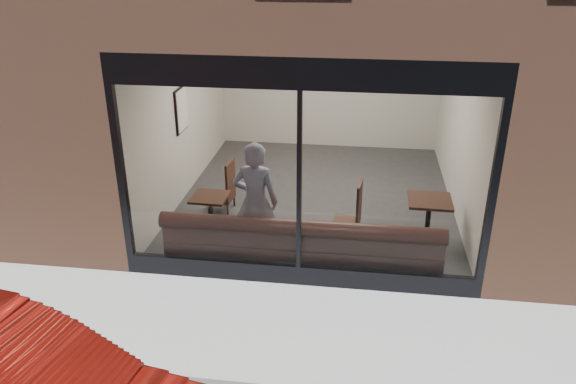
# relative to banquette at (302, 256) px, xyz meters

# --- Properties ---
(sidewalk_near) EXTENTS (40.00, 2.00, 0.01)m
(sidewalk_near) POSITION_rel_banquette_xyz_m (0.00, -1.45, -0.22)
(sidewalk_near) COLOR gray
(sidewalk_near) RESTS_ON ground
(host_building_pier_left) EXTENTS (2.50, 12.00, 3.20)m
(host_building_pier_left) POSITION_rel_banquette_xyz_m (-3.75, 5.55, 1.38)
(host_building_pier_left) COLOR brown
(host_building_pier_left) RESTS_ON ground
(host_building_pier_right) EXTENTS (2.50, 12.00, 3.20)m
(host_building_pier_right) POSITION_rel_banquette_xyz_m (3.75, 5.55, 1.38)
(host_building_pier_right) COLOR brown
(host_building_pier_right) RESTS_ON ground
(host_building_backfill) EXTENTS (5.00, 6.00, 3.20)m
(host_building_backfill) POSITION_rel_banquette_xyz_m (0.00, 8.55, 1.38)
(host_building_backfill) COLOR brown
(host_building_backfill) RESTS_ON ground
(cafe_floor) EXTENTS (6.00, 6.00, 0.00)m
(cafe_floor) POSITION_rel_banquette_xyz_m (0.00, 2.55, -0.21)
(cafe_floor) COLOR #2D2D30
(cafe_floor) RESTS_ON ground
(cafe_ceiling) EXTENTS (6.00, 6.00, 0.00)m
(cafe_ceiling) POSITION_rel_banquette_xyz_m (0.00, 2.55, 2.97)
(cafe_ceiling) COLOR white
(cafe_ceiling) RESTS_ON host_building_upper
(cafe_wall_back) EXTENTS (5.00, 0.00, 5.00)m
(cafe_wall_back) POSITION_rel_banquette_xyz_m (0.00, 5.54, 1.37)
(cafe_wall_back) COLOR silver
(cafe_wall_back) RESTS_ON ground
(cafe_wall_left) EXTENTS (0.00, 6.00, 6.00)m
(cafe_wall_left) POSITION_rel_banquette_xyz_m (-2.49, 2.55, 1.37)
(cafe_wall_left) COLOR silver
(cafe_wall_left) RESTS_ON ground
(cafe_wall_right) EXTENTS (0.00, 6.00, 6.00)m
(cafe_wall_right) POSITION_rel_banquette_xyz_m (2.49, 2.55, 1.37)
(cafe_wall_right) COLOR silver
(cafe_wall_right) RESTS_ON ground
(storefront_kick) EXTENTS (5.00, 0.10, 0.30)m
(storefront_kick) POSITION_rel_banquette_xyz_m (0.00, -0.40, -0.08)
(storefront_kick) COLOR black
(storefront_kick) RESTS_ON ground
(storefront_header) EXTENTS (5.00, 0.10, 0.40)m
(storefront_header) POSITION_rel_banquette_xyz_m (0.00, -0.40, 2.77)
(storefront_header) COLOR black
(storefront_header) RESTS_ON host_building_upper
(storefront_mullion) EXTENTS (0.06, 0.10, 2.50)m
(storefront_mullion) POSITION_rel_banquette_xyz_m (0.00, -0.40, 1.32)
(storefront_mullion) COLOR black
(storefront_mullion) RESTS_ON storefront_kick
(storefront_glass) EXTENTS (4.80, 0.00, 4.80)m
(storefront_glass) POSITION_rel_banquette_xyz_m (0.00, -0.43, 1.33)
(storefront_glass) COLOR white
(storefront_glass) RESTS_ON storefront_kick
(banquette) EXTENTS (4.00, 0.55, 0.45)m
(banquette) POSITION_rel_banquette_xyz_m (0.00, 0.00, 0.00)
(banquette) COLOR #3D1916
(banquette) RESTS_ON cafe_floor
(person) EXTENTS (0.70, 0.48, 1.86)m
(person) POSITION_rel_banquette_xyz_m (-0.72, 0.27, 0.71)
(person) COLOR #9AA7C9
(person) RESTS_ON cafe_floor
(cafe_table_left) EXTENTS (0.58, 0.58, 0.04)m
(cafe_table_left) POSITION_rel_banquette_xyz_m (-1.56, 0.74, 0.52)
(cafe_table_left) COLOR black
(cafe_table_left) RESTS_ON cafe_floor
(cafe_table_right) EXTENTS (0.68, 0.68, 0.04)m
(cafe_table_right) POSITION_rel_banquette_xyz_m (1.90, 1.08, 0.52)
(cafe_table_right) COLOR black
(cafe_table_right) RESTS_ON cafe_floor
(cafe_chair_left) EXTENTS (0.47, 0.47, 0.04)m
(cafe_chair_left) POSITION_rel_banquette_xyz_m (-1.66, 1.79, 0.01)
(cafe_chair_left) COLOR black
(cafe_chair_left) RESTS_ON cafe_floor
(cafe_chair_right) EXTENTS (0.48, 0.48, 0.04)m
(cafe_chair_right) POSITION_rel_banquette_xyz_m (0.61, 1.16, 0.01)
(cafe_chair_right) COLOR black
(cafe_chair_right) RESTS_ON cafe_floor
(wall_poster) EXTENTS (0.02, 0.56, 0.74)m
(wall_poster) POSITION_rel_banquette_xyz_m (-2.45, 2.36, 1.46)
(wall_poster) COLOR white
(wall_poster) RESTS_ON cafe_wall_left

